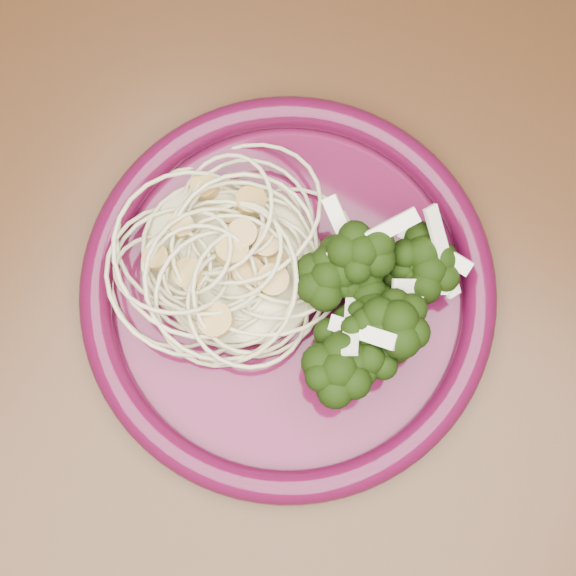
% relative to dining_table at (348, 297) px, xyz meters
% --- Properties ---
extents(dining_table, '(1.20, 0.80, 0.75)m').
position_rel_dining_table_xyz_m(dining_table, '(0.00, 0.00, 0.00)').
color(dining_table, '#472814').
rests_on(dining_table, ground).
extents(dinner_plate, '(0.30, 0.30, 0.03)m').
position_rel_dining_table_xyz_m(dinner_plate, '(-0.04, -0.04, 0.11)').
color(dinner_plate, '#490C27').
rests_on(dinner_plate, dining_table).
extents(spaghetti_pile, '(0.14, 0.12, 0.03)m').
position_rel_dining_table_xyz_m(spaghetti_pile, '(-0.08, -0.04, 0.12)').
color(spaghetti_pile, beige).
rests_on(spaghetti_pile, dinner_plate).
extents(scallop_cluster, '(0.11, 0.11, 0.04)m').
position_rel_dining_table_xyz_m(scallop_cluster, '(-0.08, -0.04, 0.16)').
color(scallop_cluster, tan).
rests_on(scallop_cluster, spaghetti_pile).
extents(broccoli_pile, '(0.09, 0.15, 0.05)m').
position_rel_dining_table_xyz_m(broccoli_pile, '(0.02, -0.04, 0.13)').
color(broccoli_pile, black).
rests_on(broccoli_pile, dinner_plate).
extents(onion_garnish, '(0.06, 0.10, 0.06)m').
position_rel_dining_table_xyz_m(onion_garnish, '(0.02, -0.04, 0.16)').
color(onion_garnish, '#EAE8C6').
rests_on(onion_garnish, broccoli_pile).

